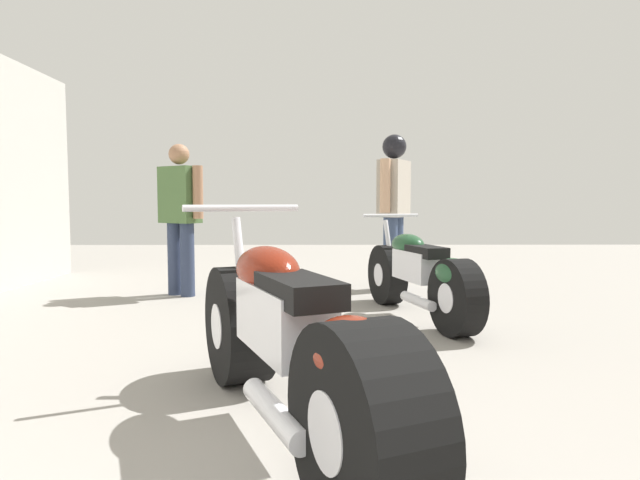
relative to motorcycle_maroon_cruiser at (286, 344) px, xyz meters
The scene contains 5 objects.
ground_plane 1.25m from the motorcycle_maroon_cruiser, 94.06° to the left, with size 18.14×18.14×0.00m, color gray.
motorcycle_maroon_cruiser is the anchor object (origin of this frame).
motorcycle_black_naked 2.52m from the motorcycle_maroon_cruiser, 66.25° to the left, with size 0.77×1.89×0.89m.
mechanic_in_blue 3.77m from the motorcycle_maroon_cruiser, 110.84° to the left, with size 0.60×0.44×1.62m.
mechanic_with_helmet 4.05m from the motorcycle_maroon_cruiser, 75.23° to the left, with size 0.44×0.67×1.77m.
Camera 1 is at (0.21, 0.37, 1.01)m, focal length 29.90 mm.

